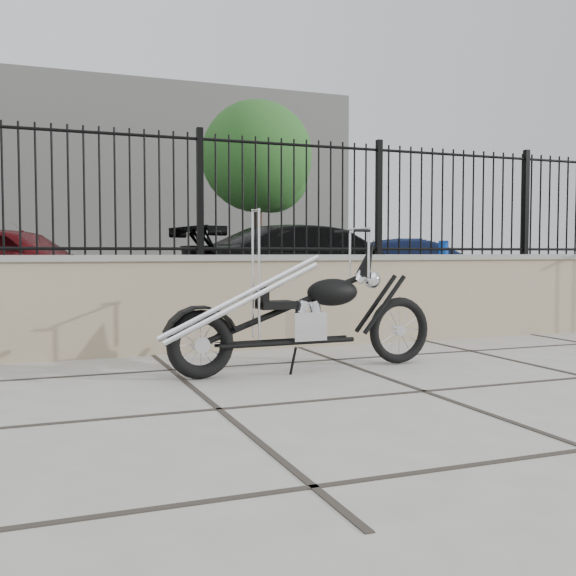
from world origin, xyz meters
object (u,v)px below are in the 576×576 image
at_px(car_black, 319,267).
at_px(car_blue, 419,271).
at_px(car_red, 9,268).
at_px(chopper_motorcycle, 301,290).

height_order(car_black, car_blue, car_black).
bearing_deg(car_red, car_blue, -66.63).
distance_m(chopper_motorcycle, car_black, 6.50).
height_order(car_red, car_black, car_black).
bearing_deg(car_black, car_blue, -88.86).
distance_m(chopper_motorcycle, car_blue, 8.08).
height_order(chopper_motorcycle, car_red, car_red).
bearing_deg(car_red, chopper_motorcycle, -135.09).
xyz_separation_m(car_red, car_blue, (7.45, -0.18, -0.11)).
xyz_separation_m(chopper_motorcycle, car_red, (-2.37, 6.46, 0.05)).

